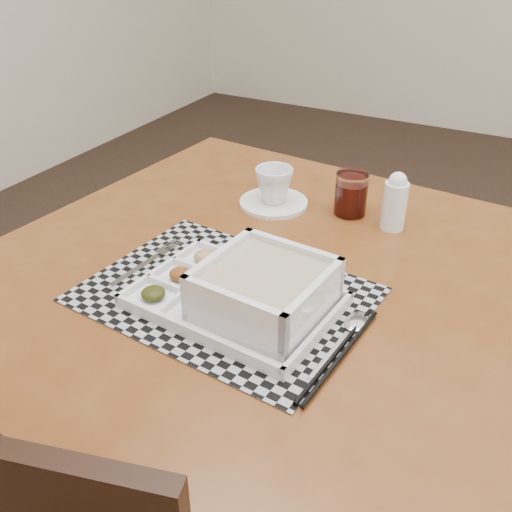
# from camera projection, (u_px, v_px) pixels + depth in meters

# --- Properties ---
(floor) EXTENTS (5.00, 5.00, 0.00)m
(floor) POSITION_uv_depth(u_px,v_px,m) (461.00, 378.00, 1.86)
(floor) COLOR black
(floor) RESTS_ON ground
(dining_table) EXTENTS (1.09, 1.09, 0.75)m
(dining_table) POSITION_uv_depth(u_px,v_px,m) (265.00, 303.00, 1.07)
(dining_table) COLOR #5C2C10
(dining_table) RESTS_ON ground
(placemat) EXTENTS (0.49, 0.38, 0.00)m
(placemat) POSITION_uv_depth(u_px,v_px,m) (225.00, 295.00, 0.96)
(placemat) COLOR #98989F
(placemat) RESTS_ON dining_table
(serving_tray) EXTENTS (0.34, 0.25, 0.09)m
(serving_tray) POSITION_uv_depth(u_px,v_px,m) (255.00, 294.00, 0.90)
(serving_tray) COLOR white
(serving_tray) RESTS_ON placemat
(fork) EXTENTS (0.03, 0.19, 0.00)m
(fork) POSITION_uv_depth(u_px,v_px,m) (148.00, 261.00, 1.05)
(fork) COLOR silver
(fork) RESTS_ON placemat
(spoon) EXTENTS (0.04, 0.18, 0.01)m
(spoon) POSITION_uv_depth(u_px,v_px,m) (353.00, 326.00, 0.88)
(spoon) COLOR silver
(spoon) RESTS_ON placemat
(chopsticks) EXTENTS (0.04, 0.24, 0.01)m
(chopsticks) POSITION_uv_depth(u_px,v_px,m) (339.00, 354.00, 0.82)
(chopsticks) COLOR black
(chopsticks) RESTS_ON placemat
(saucer) EXTENTS (0.15, 0.15, 0.01)m
(saucer) POSITION_uv_depth(u_px,v_px,m) (274.00, 203.00, 1.25)
(saucer) COLOR white
(saucer) RESTS_ON dining_table
(cup) EXTENTS (0.10, 0.10, 0.08)m
(cup) POSITION_uv_depth(u_px,v_px,m) (274.00, 185.00, 1.23)
(cup) COLOR white
(cup) RESTS_ON saucer
(juice_glass) EXTENTS (0.07, 0.07, 0.09)m
(juice_glass) POSITION_uv_depth(u_px,v_px,m) (351.00, 196.00, 1.20)
(juice_glass) COLOR white
(juice_glass) RESTS_ON dining_table
(creamer_bottle) EXTENTS (0.05, 0.05, 0.12)m
(creamer_bottle) POSITION_uv_depth(u_px,v_px,m) (395.00, 202.00, 1.13)
(creamer_bottle) COLOR white
(creamer_bottle) RESTS_ON dining_table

